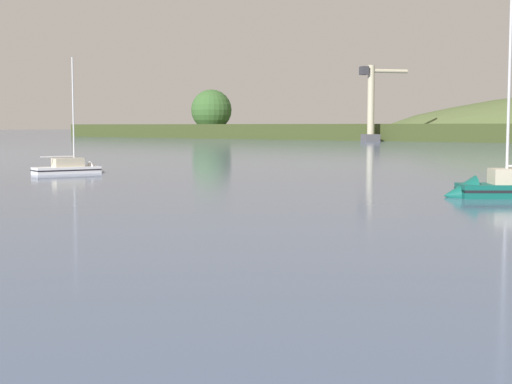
% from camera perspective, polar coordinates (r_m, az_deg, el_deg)
% --- Properties ---
extents(dockside_crane, '(10.47, 11.70, 20.99)m').
position_cam_1_polar(dockside_crane, '(217.33, 8.55, 6.40)').
color(dockside_crane, '#4C4C51').
rests_on(dockside_crane, ground).
extents(sailboat_near_mooring, '(8.48, 6.90, 14.11)m').
position_cam_1_polar(sailboat_near_mooring, '(49.28, 18.01, -0.00)').
color(sailboat_near_mooring, '#0F564C').
rests_on(sailboat_near_mooring, ground).
extents(sailboat_outer_reach, '(4.43, 6.94, 11.47)m').
position_cam_1_polar(sailboat_outer_reach, '(72.53, -13.26, 1.54)').
color(sailboat_outer_reach, white).
rests_on(sailboat_outer_reach, ground).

